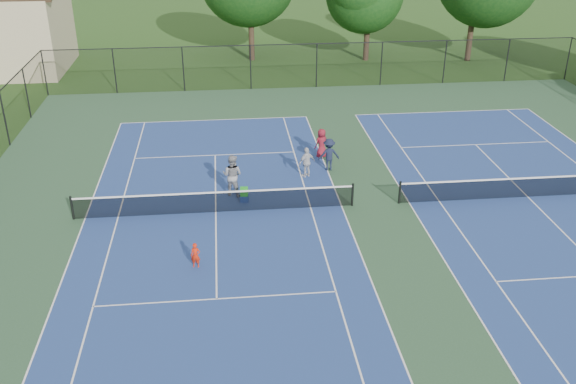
{
  "coord_description": "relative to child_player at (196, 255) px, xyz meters",
  "views": [
    {
      "loc": [
        -6.49,
        -24.58,
        12.81
      ],
      "look_at": [
        -3.98,
        -1.0,
        1.3
      ],
      "focal_mm": 40.0,
      "sensor_mm": 36.0,
      "label": 1
    }
  ],
  "objects": [
    {
      "name": "child_player",
      "position": [
        0.0,
        0.0,
        0.0
      ],
      "size": [
        0.39,
        0.29,
        0.98
      ],
      "primitive_type": "imported",
      "rotation": [
        0.0,
        0.0,
        -0.17
      ],
      "color": "red",
      "rests_on": "ground"
    },
    {
      "name": "tennis_court_left",
      "position": [
        0.73,
        4.27,
        -0.39
      ],
      "size": [
        12.0,
        23.83,
        1.07
      ],
      "color": "navy",
      "rests_on": "ground"
    },
    {
      "name": "court_pad",
      "position": [
        7.73,
        4.27,
        -0.48
      ],
      "size": [
        36.0,
        36.0,
        0.01
      ],
      "primitive_type": "cube",
      "color": "#2C4E2F",
      "rests_on": "ground"
    },
    {
      "name": "instructor",
      "position": [
        1.53,
        5.93,
        0.48
      ],
      "size": [
        1.16,
        1.06,
        1.93
      ],
      "primitive_type": "imported",
      "rotation": [
        0.0,
        0.0,
        2.71
      ],
      "color": "gray",
      "rests_on": "ground"
    },
    {
      "name": "ball_crate",
      "position": [
        2.01,
        5.17,
        -0.34
      ],
      "size": [
        0.41,
        0.33,
        0.3
      ],
      "primitive_type": "cube",
      "rotation": [
        0.0,
        0.0,
        -0.14
      ],
      "color": "navy",
      "rests_on": "ground"
    },
    {
      "name": "ground",
      "position": [
        7.73,
        4.27,
        -0.49
      ],
      "size": [
        140.0,
        140.0,
        0.0
      ],
      "primitive_type": "plane",
      "color": "#234716",
      "rests_on": "ground"
    },
    {
      "name": "ball_hopper",
      "position": [
        2.01,
        5.17,
        0.0
      ],
      "size": [
        0.36,
        0.29,
        0.37
      ],
      "primitive_type": "cube",
      "rotation": [
        0.0,
        0.0,
        -0.07
      ],
      "color": "green",
      "rests_on": "ball_crate"
    },
    {
      "name": "bystander_a",
      "position": [
        5.11,
        7.54,
        0.26
      ],
      "size": [
        0.94,
        0.72,
        1.49
      ],
      "primitive_type": "imported",
      "rotation": [
        0.0,
        0.0,
        3.61
      ],
      "color": "silver",
      "rests_on": "ground"
    },
    {
      "name": "bystander_c",
      "position": [
        6.18,
        9.88,
        0.27
      ],
      "size": [
        0.88,
        0.76,
        1.52
      ],
      "primitive_type": "imported",
      "rotation": [
        0.0,
        0.0,
        3.59
      ],
      "color": "maroon",
      "rests_on": "ground"
    },
    {
      "name": "tennis_court_right",
      "position": [
        14.73,
        4.27,
        -0.39
      ],
      "size": [
        12.0,
        23.83,
        1.07
      ],
      "color": "navy",
      "rests_on": "ground"
    },
    {
      "name": "bystander_b",
      "position": [
        6.29,
        8.23,
        0.32
      ],
      "size": [
        1.08,
        0.67,
        1.62
      ],
      "primitive_type": "imported",
      "rotation": [
        0.0,
        0.0,
        3.2
      ],
      "color": "#171D33",
      "rests_on": "ground"
    },
    {
      "name": "perimeter_fence",
      "position": [
        7.73,
        4.27,
        1.11
      ],
      "size": [
        36.08,
        36.08,
        3.02
      ],
      "color": "black",
      "rests_on": "ground"
    }
  ]
}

